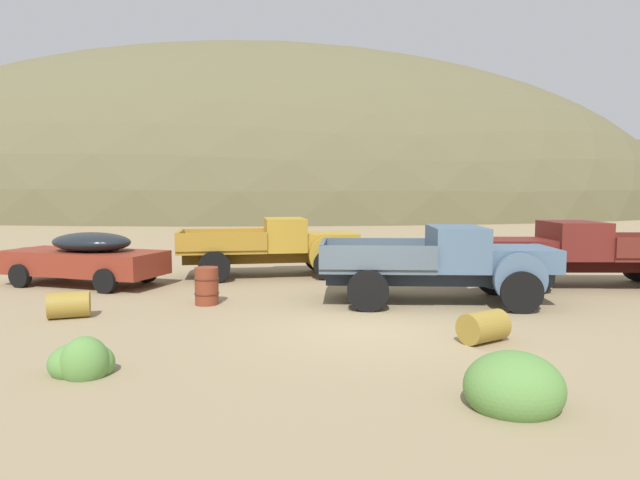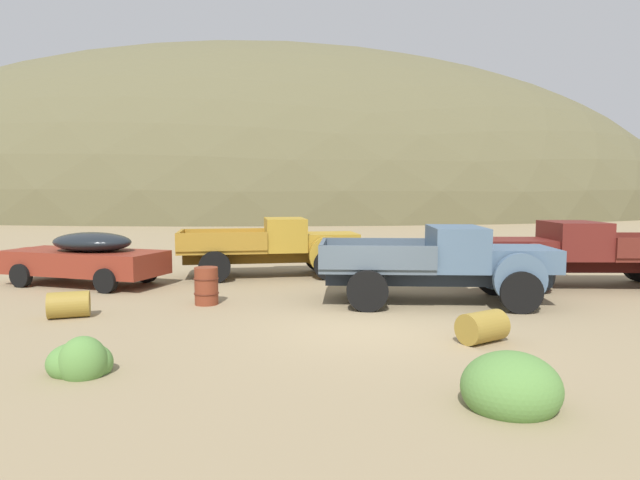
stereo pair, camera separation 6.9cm
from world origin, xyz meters
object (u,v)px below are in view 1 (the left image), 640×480
(truck_mustard, at_px, (283,246))
(oil_drum_foreground, at_px, (69,305))
(car_rust_red, at_px, (80,257))
(truck_oxblood, at_px, (577,252))
(oil_drum_tipped, at_px, (484,327))
(oil_drum_by_truck, at_px, (207,286))
(truck_chalk_blue, at_px, (453,263))

(truck_mustard, bearing_deg, oil_drum_foreground, -135.06)
(oil_drum_foreground, bearing_deg, car_rust_red, 112.14)
(truck_oxblood, distance_m, oil_drum_tipped, 7.27)
(oil_drum_by_truck, bearing_deg, truck_mustard, 72.27)
(truck_oxblood, height_order, oil_drum_foreground, truck_oxblood)
(car_rust_red, bearing_deg, truck_mustard, -146.12)
(oil_drum_by_truck, bearing_deg, oil_drum_foreground, -151.36)
(truck_chalk_blue, bearing_deg, truck_oxblood, 30.91)
(car_rust_red, height_order, oil_drum_tipped, car_rust_red)
(truck_chalk_blue, xyz_separation_m, truck_oxblood, (4.05, 2.27, 0.02))
(oil_drum_foreground, xyz_separation_m, oil_drum_by_truck, (2.67, 1.46, 0.17))
(car_rust_red, distance_m, truck_oxblood, 14.46)
(car_rust_red, height_order, oil_drum_by_truck, car_rust_red)
(truck_chalk_blue, distance_m, oil_drum_foreground, 8.93)
(oil_drum_tipped, relative_size, oil_drum_by_truck, 1.12)
(truck_mustard, bearing_deg, oil_drum_tipped, -70.98)
(car_rust_red, distance_m, truck_mustard, 6.09)
(car_rust_red, xyz_separation_m, oil_drum_by_truck, (4.37, -2.71, -0.36))
(oil_drum_foreground, xyz_separation_m, oil_drum_tipped, (8.48, -1.73, -0.00))
(truck_chalk_blue, bearing_deg, car_rust_red, 168.90)
(truck_mustard, distance_m, oil_drum_by_truck, 4.77)
(truck_oxblood, relative_size, oil_drum_tipped, 6.38)
(truck_chalk_blue, relative_size, oil_drum_by_truck, 6.25)
(car_rust_red, distance_m, truck_chalk_blue, 10.67)
(truck_oxblood, bearing_deg, car_rust_red, -1.09)
(car_rust_red, height_order, truck_mustard, truck_mustard)
(oil_drum_tipped, bearing_deg, truck_oxblood, 53.66)
(truck_mustard, bearing_deg, truck_chalk_blue, -52.62)
(oil_drum_by_truck, bearing_deg, truck_oxblood, 14.63)
(truck_chalk_blue, distance_m, oil_drum_tipped, 3.63)
(oil_drum_tipped, distance_m, oil_drum_by_truck, 6.63)
(truck_mustard, distance_m, oil_drum_tipped, 8.88)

